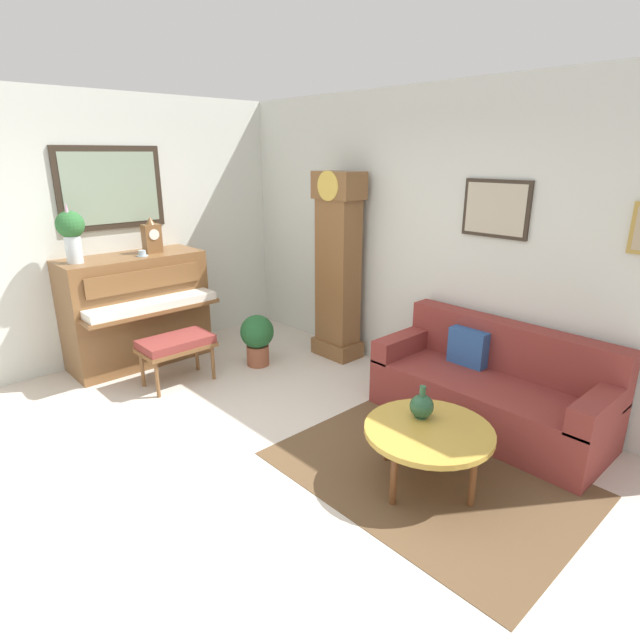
% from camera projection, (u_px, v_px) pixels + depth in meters
% --- Properties ---
extents(ground_plane, '(6.40, 6.00, 0.10)m').
position_uv_depth(ground_plane, '(223.00, 464.00, 3.89)').
color(ground_plane, beige).
extents(wall_left, '(0.13, 4.90, 2.80)m').
position_uv_depth(wall_left, '(77.00, 233.00, 5.25)').
color(wall_left, silver).
rests_on(wall_left, ground_plane).
extents(wall_back, '(5.30, 0.13, 2.80)m').
position_uv_depth(wall_back, '(426.00, 239.00, 4.97)').
color(wall_back, silver).
rests_on(wall_back, ground_plane).
extents(area_rug, '(2.10, 1.50, 0.01)m').
position_uv_depth(area_rug, '(426.00, 473.00, 3.68)').
color(area_rug, brown).
rests_on(area_rug, ground_plane).
extents(piano, '(0.87, 1.44, 1.18)m').
position_uv_depth(piano, '(137.00, 309.00, 5.49)').
color(piano, brown).
rests_on(piano, ground_plane).
extents(piano_bench, '(0.42, 0.70, 0.48)m').
position_uv_depth(piano_bench, '(176.00, 345.00, 5.02)').
color(piano_bench, brown).
rests_on(piano_bench, ground_plane).
extents(grandfather_clock, '(0.52, 0.34, 2.03)m').
position_uv_depth(grandfather_clock, '(338.00, 272.00, 5.56)').
color(grandfather_clock, brown).
rests_on(grandfather_clock, ground_plane).
extents(couch, '(1.90, 0.80, 0.84)m').
position_uv_depth(couch, '(491.00, 389.00, 4.30)').
color(couch, maroon).
rests_on(couch, ground_plane).
extents(coffee_table, '(0.88, 0.88, 0.42)m').
position_uv_depth(coffee_table, '(429.00, 432.00, 3.48)').
color(coffee_table, gold).
rests_on(coffee_table, ground_plane).
extents(mantel_clock, '(0.13, 0.18, 0.38)m').
position_uv_depth(mantel_clock, '(152.00, 237.00, 5.42)').
color(mantel_clock, brown).
rests_on(mantel_clock, piano).
extents(flower_vase, '(0.26, 0.26, 0.58)m').
position_uv_depth(flower_vase, '(71.00, 230.00, 4.86)').
color(flower_vase, silver).
rests_on(flower_vase, piano).
extents(teacup, '(0.12, 0.12, 0.06)m').
position_uv_depth(teacup, '(142.00, 254.00, 5.28)').
color(teacup, '#ADC6D6').
rests_on(teacup, piano).
extents(green_jug, '(0.17, 0.17, 0.24)m').
position_uv_depth(green_jug, '(422.00, 406.00, 3.59)').
color(green_jug, '#234C33').
rests_on(green_jug, coffee_table).
extents(potted_plant, '(0.36, 0.36, 0.56)m').
position_uv_depth(potted_plant, '(257.00, 337.00, 5.48)').
color(potted_plant, '#935138').
rests_on(potted_plant, ground_plane).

